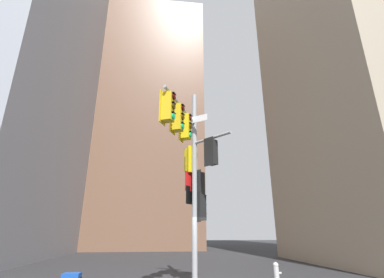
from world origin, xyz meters
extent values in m
cube|color=brown|center=(-3.49, 26.95, 16.82)|extent=(14.35, 14.35, 33.64)
cylinder|color=#9EA0A3|center=(0.00, 0.00, 3.92)|extent=(0.21, 0.21, 7.83)
cylinder|color=#9EA0A3|center=(-0.67, -1.55, 6.45)|extent=(1.45, 3.14, 0.11)
cylinder|color=#9EA0A3|center=(0.60, -0.77, 5.54)|extent=(1.30, 1.61, 0.11)
cube|color=yellow|center=(-0.65, -1.01, 5.85)|extent=(0.22, 0.45, 1.14)
cube|color=yellow|center=(-0.47, -1.08, 5.85)|extent=(0.45, 0.45, 1.00)
cylinder|color=#360605|center=(-0.29, -1.16, 6.20)|extent=(0.13, 0.21, 0.20)
cube|color=black|center=(-0.28, -1.17, 6.32)|extent=(0.15, 0.23, 0.02)
cylinder|color=#3C2C06|center=(-0.29, -1.16, 5.85)|extent=(0.13, 0.21, 0.20)
cube|color=black|center=(-0.28, -1.17, 5.97)|extent=(0.15, 0.23, 0.02)
cylinder|color=#19C672|center=(-0.29, -1.16, 5.50)|extent=(0.13, 0.21, 0.20)
cube|color=black|center=(-0.28, -1.17, 5.62)|extent=(0.15, 0.23, 0.02)
cube|color=gold|center=(-1.02, -1.86, 5.85)|extent=(0.22, 0.45, 1.14)
cube|color=gold|center=(-0.84, -1.94, 5.85)|extent=(0.45, 0.45, 1.00)
cylinder|color=#360605|center=(-0.66, -2.02, 6.20)|extent=(0.13, 0.21, 0.20)
cube|color=black|center=(-0.65, -2.02, 6.32)|extent=(0.15, 0.23, 0.02)
cylinder|color=#3C2C06|center=(-0.66, -2.02, 5.85)|extent=(0.13, 0.21, 0.20)
cube|color=black|center=(-0.65, -2.02, 5.97)|extent=(0.15, 0.23, 0.02)
cylinder|color=#19C672|center=(-0.66, -2.02, 5.50)|extent=(0.13, 0.21, 0.20)
cube|color=black|center=(-0.65, -2.02, 5.62)|extent=(0.15, 0.23, 0.02)
cube|color=gold|center=(-1.39, -2.71, 5.85)|extent=(0.22, 0.45, 1.14)
cube|color=gold|center=(-1.21, -2.79, 5.85)|extent=(0.45, 0.45, 1.00)
cylinder|color=#360605|center=(-1.03, -2.87, 6.20)|extent=(0.13, 0.21, 0.20)
cube|color=black|center=(-1.02, -2.87, 6.32)|extent=(0.15, 0.23, 0.02)
cylinder|color=#3C2C06|center=(-1.03, -2.87, 5.85)|extent=(0.13, 0.21, 0.20)
cube|color=black|center=(-1.02, -2.87, 5.97)|extent=(0.15, 0.23, 0.02)
cylinder|color=#19C672|center=(-1.03, -2.87, 5.50)|extent=(0.13, 0.21, 0.20)
cube|color=black|center=(-1.02, -2.87, 5.62)|extent=(0.15, 0.23, 0.02)
cube|color=black|center=(0.46, -0.89, 4.94)|extent=(0.32, 0.40, 1.14)
cube|color=black|center=(0.60, -0.77, 4.94)|extent=(0.48, 0.48, 1.00)
cylinder|color=#360605|center=(0.76, -0.65, 5.29)|extent=(0.17, 0.19, 0.20)
cube|color=black|center=(0.77, -0.64, 5.41)|extent=(0.19, 0.22, 0.02)
cylinder|color=yellow|center=(0.76, -0.65, 4.94)|extent=(0.17, 0.19, 0.20)
cube|color=black|center=(0.77, -0.64, 5.06)|extent=(0.19, 0.22, 0.02)
cylinder|color=#06311C|center=(0.76, -0.65, 4.59)|extent=(0.17, 0.19, 0.20)
cube|color=black|center=(0.77, -0.64, 4.71)|extent=(0.19, 0.22, 0.02)
cube|color=yellow|center=(-0.06, 0.09, 4.87)|extent=(0.42, 0.29, 1.14)
cube|color=yellow|center=(-0.17, 0.25, 4.87)|extent=(0.47, 0.47, 1.00)
cylinder|color=#360605|center=(-0.28, 0.42, 5.22)|extent=(0.20, 0.16, 0.20)
cube|color=black|center=(-0.28, 0.42, 5.34)|extent=(0.22, 0.18, 0.02)
cylinder|color=#3C2C06|center=(-0.28, 0.42, 4.87)|extent=(0.20, 0.16, 0.20)
cube|color=black|center=(-0.28, 0.42, 4.99)|extent=(0.22, 0.18, 0.02)
cylinder|color=#19C672|center=(-0.28, 0.42, 4.52)|extent=(0.20, 0.16, 0.20)
cube|color=black|center=(-0.28, 0.42, 4.64)|extent=(0.22, 0.18, 0.02)
cube|color=black|center=(0.08, 0.08, 3.82)|extent=(0.35, 0.37, 1.14)
cube|color=black|center=(0.22, 0.21, 3.82)|extent=(0.48, 0.48, 1.00)
cylinder|color=#360605|center=(0.37, 0.34, 4.17)|extent=(0.18, 0.19, 0.20)
cube|color=black|center=(0.37, 0.34, 4.29)|extent=(0.20, 0.21, 0.02)
cylinder|color=#3C2C06|center=(0.37, 0.34, 3.82)|extent=(0.18, 0.19, 0.20)
cube|color=black|center=(0.37, 0.34, 3.94)|extent=(0.20, 0.21, 0.02)
cylinder|color=#19C672|center=(0.37, 0.34, 3.47)|extent=(0.18, 0.19, 0.20)
cube|color=black|center=(0.37, 0.34, 3.59)|extent=(0.20, 0.21, 0.02)
cube|color=black|center=(0.10, 0.06, 2.89)|extent=(0.28, 0.42, 1.14)
cube|color=black|center=(0.26, 0.16, 2.89)|extent=(0.47, 0.47, 1.00)
cylinder|color=#360605|center=(0.43, 0.27, 3.24)|extent=(0.16, 0.20, 0.20)
cube|color=black|center=(0.43, 0.27, 3.36)|extent=(0.18, 0.22, 0.02)
cylinder|color=yellow|center=(0.43, 0.27, 2.89)|extent=(0.16, 0.20, 0.20)
cube|color=black|center=(0.43, 0.27, 3.01)|extent=(0.18, 0.22, 0.02)
cylinder|color=#06311C|center=(0.43, 0.27, 2.54)|extent=(0.16, 0.20, 0.20)
cube|color=black|center=(0.43, 0.27, 2.66)|extent=(0.18, 0.22, 0.02)
cube|color=white|center=(-0.21, -0.28, 6.46)|extent=(1.31, 0.97, 0.28)
cube|color=#19479E|center=(-0.21, -0.28, 6.46)|extent=(1.28, 0.94, 0.24)
cube|color=red|center=(-0.15, 0.16, 3.92)|extent=(0.48, 0.45, 0.80)
cube|color=white|center=(-0.15, 0.16, 3.92)|extent=(0.45, 0.42, 0.76)
cube|color=black|center=(-0.18, 0.13, 3.37)|extent=(0.36, 0.50, 0.72)
cube|color=white|center=(-0.18, 0.13, 3.37)|extent=(0.33, 0.47, 0.68)
cylinder|color=silver|center=(3.64, 1.29, 0.28)|extent=(0.22, 0.22, 0.56)
sphere|color=silver|center=(3.64, 1.29, 0.62)|extent=(0.23, 0.23, 0.23)
cylinder|color=silver|center=(3.80, 1.29, 0.31)|extent=(0.10, 0.09, 0.09)
camera|label=1|loc=(-1.32, -10.90, 1.96)|focal=25.36mm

